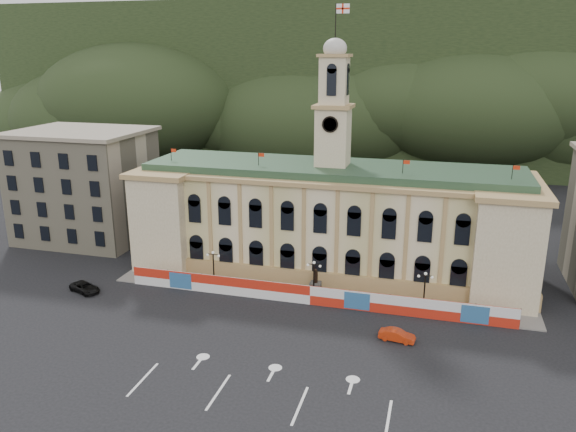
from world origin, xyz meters
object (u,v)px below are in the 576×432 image
(statue, at_px, (315,287))
(red_sedan, at_px, (397,335))
(lamp_center, at_px, (314,276))
(black_suv, at_px, (85,288))

(statue, height_order, red_sedan, statue)
(lamp_center, bearing_deg, red_sedan, -36.62)
(red_sedan, xyz_separation_m, black_suv, (-41.49, 2.19, -0.01))
(lamp_center, bearing_deg, black_suv, -168.05)
(red_sedan, bearing_deg, lamp_center, 60.62)
(red_sedan, bearing_deg, black_suv, 94.21)
(statue, xyz_separation_m, black_suv, (-30.00, -7.35, -0.54))
(lamp_center, xyz_separation_m, red_sedan, (11.49, -8.54, -2.41))
(red_sedan, height_order, black_suv, red_sedan)
(statue, distance_m, black_suv, 30.89)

